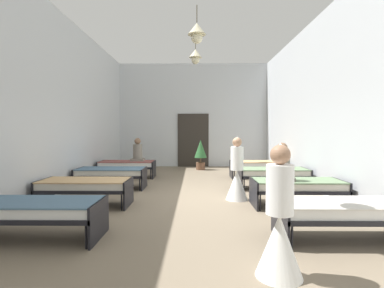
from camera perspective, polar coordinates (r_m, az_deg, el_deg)
The scene contains 15 objects.
ground_plane at distance 7.26m, azimuth -0.10°, elevation -10.70°, with size 7.25×12.56×0.10m, color #7A6B56.
room_shell at distance 8.50m, azimuth 0.03°, elevation 7.44°, with size 7.05×12.16×4.66m.
bed_left_row_0 at distance 4.97m, azimuth -28.42°, elevation -11.45°, with size 1.90×0.84×0.57m.
bed_right_row_0 at distance 4.89m, azimuth 27.80°, elevation -11.66°, with size 1.90×0.84×0.57m.
bed_left_row_1 at distance 6.66m, azimuth -20.39°, elevation -7.77°, with size 1.90×0.84×0.57m.
bed_right_row_1 at distance 6.60m, azimuth 20.18°, elevation -7.86°, with size 1.90×0.84×0.57m.
bed_left_row_2 at distance 8.44m, azimuth -15.74°, elevation -5.54°, with size 1.90×0.84×0.57m.
bed_right_row_2 at distance 8.39m, azimuth 15.81°, elevation -5.59°, with size 1.90×0.84×0.57m.
bed_left_row_3 at distance 10.26m, azimuth -12.75°, elevation -4.07°, with size 1.90×0.84×0.57m.
bed_right_row_3 at distance 10.22m, azimuth 13.01°, elevation -4.10°, with size 1.90×0.84×0.57m.
nurse_near_aisle at distance 3.45m, azimuth 16.95°, elevation -15.93°, with size 0.52×0.52×1.49m.
nurse_mid_aisle at distance 6.87m, azimuth 8.91°, elevation -6.56°, with size 0.52×0.52×1.49m.
patient_seated_primary at distance 6.37m, azimuth 17.45°, elevation -4.29°, with size 0.44×0.44×0.80m.
patient_seated_secondary at distance 10.23m, azimuth -10.74°, elevation -1.65°, with size 0.44×0.44×0.80m.
potted_plant at distance 12.00m, azimuth 1.71°, elevation -1.57°, with size 0.51×0.51×1.25m.
Camera 1 is at (0.09, -7.06, 1.62)m, focal length 26.85 mm.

